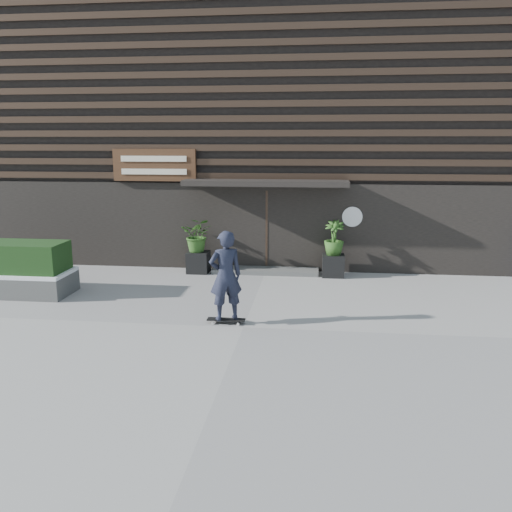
# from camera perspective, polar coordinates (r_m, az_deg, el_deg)

# --- Properties ---
(ground) EXTENTS (80.00, 80.00, 0.00)m
(ground) POSITION_cam_1_polar(r_m,az_deg,el_deg) (10.63, -1.38, -7.74)
(ground) COLOR #9F9C97
(ground) RESTS_ON ground
(entrance_step) EXTENTS (3.00, 0.80, 0.12)m
(entrance_step) POSITION_cam_1_polar(r_m,az_deg,el_deg) (14.99, 1.04, -1.56)
(entrance_step) COLOR #4E4E4B
(entrance_step) RESTS_ON ground
(planter_pot_left) EXTENTS (0.60, 0.60, 0.60)m
(planter_pot_left) POSITION_cam_1_polar(r_m,az_deg,el_deg) (15.04, -6.26, -0.65)
(planter_pot_left) COLOR black
(planter_pot_left) RESTS_ON ground
(bamboo_left) EXTENTS (0.86, 0.75, 0.96)m
(bamboo_left) POSITION_cam_1_polar(r_m,az_deg,el_deg) (14.89, -6.33, 2.28)
(bamboo_left) COLOR #2D591E
(bamboo_left) RESTS_ON planter_pot_left
(planter_pot_right) EXTENTS (0.60, 0.60, 0.60)m
(planter_pot_right) POSITION_cam_1_polar(r_m,az_deg,el_deg) (14.69, 8.36, -1.02)
(planter_pot_right) COLOR black
(planter_pot_right) RESTS_ON ground
(bamboo_right) EXTENTS (0.54, 0.54, 0.96)m
(bamboo_right) POSITION_cam_1_polar(r_m,az_deg,el_deg) (14.53, 8.46, 1.97)
(bamboo_right) COLOR #2D591E
(bamboo_right) RESTS_ON planter_pot_right
(raised_bed) EXTENTS (3.50, 1.20, 0.50)m
(raised_bed) POSITION_cam_1_polar(r_m,az_deg,el_deg) (14.35, -25.92, -2.66)
(raised_bed) COLOR #464744
(raised_bed) RESTS_ON ground
(snow_layer) EXTENTS (3.50, 1.20, 0.08)m
(snow_layer) POSITION_cam_1_polar(r_m,az_deg,el_deg) (14.29, -26.02, -1.54)
(snow_layer) COLOR white
(snow_layer) RESTS_ON raised_bed
(building) EXTENTS (18.00, 11.00, 8.00)m
(building) POSITION_cam_1_polar(r_m,az_deg,el_deg) (19.91, 2.61, 13.22)
(building) COLOR black
(building) RESTS_ON ground
(skateboarder) EXTENTS (0.79, 0.67, 1.93)m
(skateboarder) POSITION_cam_1_polar(r_m,az_deg,el_deg) (10.57, -3.31, -2.17)
(skateboarder) COLOR black
(skateboarder) RESTS_ON ground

